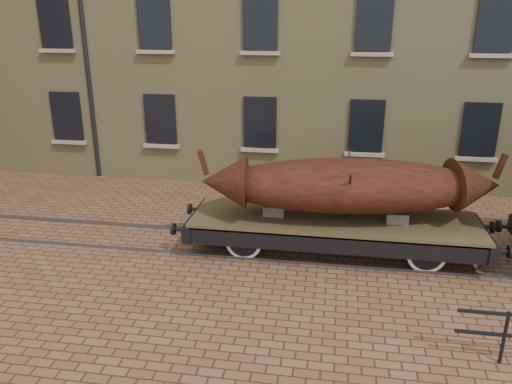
# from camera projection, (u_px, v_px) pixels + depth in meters

# --- Properties ---
(ground) EXTENTS (90.00, 90.00, 0.00)m
(ground) POSITION_uv_depth(u_px,v_px,m) (328.00, 252.00, 12.48)
(ground) COLOR brown
(rail_track) EXTENTS (30.00, 1.52, 0.06)m
(rail_track) POSITION_uv_depth(u_px,v_px,m) (328.00, 250.00, 12.47)
(rail_track) COLOR #59595E
(rail_track) RESTS_ON ground
(flatcar_wagon) EXTENTS (7.82, 2.12, 1.18)m
(flatcar_wagon) POSITION_uv_depth(u_px,v_px,m) (334.00, 225.00, 12.22)
(flatcar_wagon) COLOR #483823
(flatcar_wagon) RESTS_ON ground
(iron_boat) EXTENTS (7.13, 2.67, 1.69)m
(iron_boat) POSITION_uv_depth(u_px,v_px,m) (349.00, 185.00, 11.82)
(iron_boat) COLOR #4E1F10
(iron_boat) RESTS_ON flatcar_wagon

